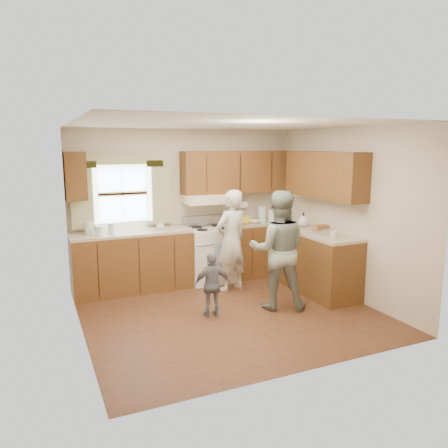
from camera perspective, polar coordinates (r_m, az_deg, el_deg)
name	(u,v)px	position (r m, az deg, el deg)	size (l,w,h in m)	color
room	(229,222)	(5.72, 0.71, 0.27)	(3.80, 3.80, 3.80)	#482516
kitchen_fixtures	(236,234)	(7.01, 1.59, -1.32)	(3.80, 2.25, 2.15)	#462A0F
stove	(210,253)	(7.29, -1.87, -3.87)	(0.76, 0.67, 1.07)	silver
woman_left	(231,241)	(6.74, 0.96, -2.19)	(0.58, 0.38, 1.58)	beige
woman_right	(278,250)	(6.04, 7.11, -3.41)	(0.80, 0.62, 1.65)	#294535
child	(212,285)	(5.79, -1.54, -7.98)	(0.50, 0.21, 0.86)	slate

